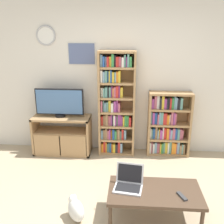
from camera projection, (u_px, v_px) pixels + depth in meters
ground_plane at (111, 223)px, 3.04m from camera, size 18.00×18.00×0.00m
wall_back at (119, 79)px, 4.52m from camera, size 6.25×0.09×2.60m
tv_stand at (62, 135)px, 4.63m from camera, size 1.00×0.42×0.68m
television at (60, 102)px, 4.48m from camera, size 0.83×0.18×0.49m
bookshelf_tall at (115, 105)px, 4.49m from camera, size 0.62×0.29×1.81m
bookshelf_short at (167, 125)px, 4.55m from camera, size 0.72×0.26×1.13m
coffee_table at (155, 194)px, 3.01m from camera, size 1.06×0.57×0.38m
laptop at (129, 182)px, 3.05m from camera, size 0.36×0.33×0.26m
remote_near_laptop at (182, 196)px, 2.89m from camera, size 0.10×0.16×0.02m
cat at (76, 209)px, 3.07m from camera, size 0.42×0.39×0.30m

